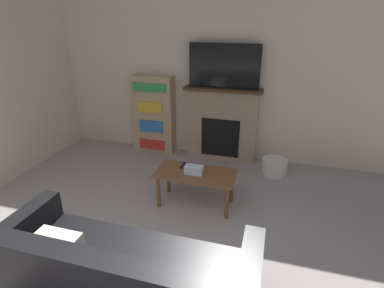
{
  "coord_description": "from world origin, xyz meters",
  "views": [
    {
      "loc": [
        1.01,
        -0.99,
        2.21
      ],
      "look_at": [
        0.08,
        2.23,
        0.77
      ],
      "focal_mm": 28.0,
      "sensor_mm": 36.0,
      "label": 1
    }
  ],
  "objects_px": {
    "fireplace": "(222,124)",
    "bookshelf": "(154,115)",
    "couch": "(120,282)",
    "coffee_table": "(196,177)",
    "tv": "(224,66)",
    "storage_basket": "(274,167)"
  },
  "relations": [
    {
      "from": "storage_basket",
      "to": "bookshelf",
      "type": "bearing_deg",
      "value": 171.18
    },
    {
      "from": "coffee_table",
      "to": "storage_basket",
      "type": "bearing_deg",
      "value": 49.6
    },
    {
      "from": "fireplace",
      "to": "tv",
      "type": "height_order",
      "value": "tv"
    },
    {
      "from": "tv",
      "to": "bookshelf",
      "type": "xyz_separation_m",
      "value": [
        -1.18,
        -0.0,
        -0.86
      ]
    },
    {
      "from": "coffee_table",
      "to": "storage_basket",
      "type": "distance_m",
      "value": 1.47
    },
    {
      "from": "tv",
      "to": "couch",
      "type": "height_order",
      "value": "tv"
    },
    {
      "from": "coffee_table",
      "to": "bookshelf",
      "type": "bearing_deg",
      "value": 128.61
    },
    {
      "from": "tv",
      "to": "fireplace",
      "type": "bearing_deg",
      "value": 90.0
    },
    {
      "from": "fireplace",
      "to": "couch",
      "type": "relative_size",
      "value": 0.58
    },
    {
      "from": "couch",
      "to": "bookshelf",
      "type": "relative_size",
      "value": 1.59
    },
    {
      "from": "couch",
      "to": "storage_basket",
      "type": "bearing_deg",
      "value": 67.56
    },
    {
      "from": "tv",
      "to": "coffee_table",
      "type": "bearing_deg",
      "value": -91.8
    },
    {
      "from": "bookshelf",
      "to": "storage_basket",
      "type": "distance_m",
      "value": 2.16
    },
    {
      "from": "couch",
      "to": "coffee_table",
      "type": "distance_m",
      "value": 1.61
    },
    {
      "from": "fireplace",
      "to": "bookshelf",
      "type": "distance_m",
      "value": 1.18
    },
    {
      "from": "coffee_table",
      "to": "bookshelf",
      "type": "xyz_separation_m",
      "value": [
        -1.13,
        1.42,
        0.27
      ]
    },
    {
      "from": "fireplace",
      "to": "bookshelf",
      "type": "bearing_deg",
      "value": -178.9
    },
    {
      "from": "fireplace",
      "to": "bookshelf",
      "type": "relative_size",
      "value": 0.93
    },
    {
      "from": "fireplace",
      "to": "coffee_table",
      "type": "bearing_deg",
      "value": -91.78
    },
    {
      "from": "tv",
      "to": "storage_basket",
      "type": "bearing_deg",
      "value": -19.96
    },
    {
      "from": "bookshelf",
      "to": "tv",
      "type": "bearing_deg",
      "value": 0.13
    },
    {
      "from": "fireplace",
      "to": "storage_basket",
      "type": "bearing_deg",
      "value": -21.09
    }
  ]
}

